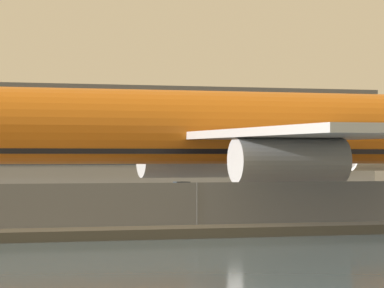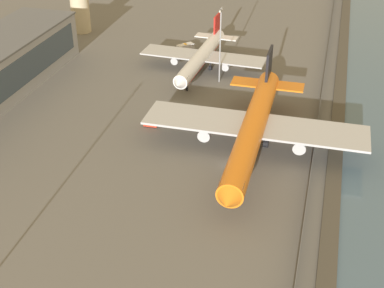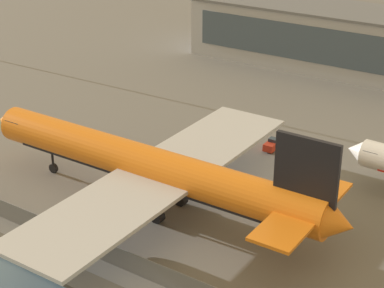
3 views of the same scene
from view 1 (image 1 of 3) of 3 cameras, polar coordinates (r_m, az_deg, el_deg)
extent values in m
plane|color=#66635E|center=(76.40, -3.60, -3.66)|extent=(500.00, 500.00, 0.00)
cube|color=#474238|center=(56.84, 1.71, -4.44)|extent=(320.00, 3.00, 0.50)
cube|color=slate|center=(61.02, 0.25, -3.19)|extent=(280.00, 0.08, 2.61)
cylinder|color=slate|center=(61.02, 0.25, -3.19)|extent=(0.10, 0.10, 2.61)
cylinder|color=orange|center=(74.84, 1.27, 0.85)|extent=(48.79, 5.09, 4.87)
cube|color=black|center=(74.82, 1.27, -0.18)|extent=(41.47, 4.08, 0.88)
cube|color=#B7BABF|center=(64.96, 6.82, 0.55)|extent=(10.83, 23.46, 0.49)
cube|color=#B7BABF|center=(86.68, 0.15, 0.24)|extent=(10.83, 23.46, 0.49)
cylinder|color=#B7BABF|center=(66.04, 4.98, -0.85)|extent=(6.84, 2.71, 2.68)
cylinder|color=#B7BABF|center=(84.43, -0.38, -0.81)|extent=(6.84, 2.71, 2.68)
cylinder|color=black|center=(73.71, 4.45, -2.13)|extent=(0.39, 0.39, 2.85)
cylinder|color=black|center=(73.76, 4.45, -3.23)|extent=(1.57, 1.10, 1.57)
cylinder|color=black|center=(78.44, 2.98, -2.04)|extent=(0.39, 0.39, 2.85)
cylinder|color=black|center=(78.49, 2.98, -3.08)|extent=(1.57, 1.10, 1.57)
cone|color=white|center=(102.41, 7.54, -0.31)|extent=(2.61, 3.69, 3.58)
cube|color=#232D3D|center=(103.42, 8.81, -0.05)|extent=(2.22, 3.29, 1.13)
cube|color=red|center=(99.54, -0.45, -2.53)|extent=(1.66, 3.23, 1.11)
cube|color=#283847|center=(99.89, -0.53, -2.07)|extent=(1.30, 1.14, 0.50)
cylinder|color=black|center=(100.27, -1.00, -2.75)|extent=(0.23, 0.70, 0.70)
cylinder|color=black|center=(100.71, -0.27, -2.74)|extent=(0.23, 0.70, 0.70)
cylinder|color=black|center=(98.39, -0.64, -2.79)|extent=(0.23, 0.70, 0.70)
cylinder|color=black|center=(98.84, 0.11, -2.78)|extent=(0.23, 0.70, 0.70)
cube|color=#9EA3AD|center=(142.14, -6.22, 0.19)|extent=(76.93, 16.71, 12.20)
cube|color=#3D4C5B|center=(133.92, -5.45, 0.50)|extent=(70.78, 0.16, 7.32)
cube|color=#5B5E63|center=(142.37, -6.21, 2.74)|extent=(77.53, 17.31, 0.50)
camera|label=2|loc=(106.64, -68.75, 31.11)|focal=50.00mm
camera|label=3|loc=(81.20, 60.64, 27.81)|focal=60.00mm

